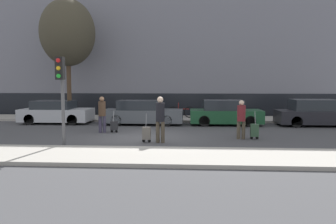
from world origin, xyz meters
The scene contains 17 objects.
ground_plane centered at (0.00, 0.00, 0.00)m, with size 80.00×80.00×0.00m, color #424244.
sidewalk_near centered at (0.00, -3.75, 0.06)m, with size 28.00×2.50×0.12m.
sidewalk_far centered at (0.00, 7.00, 0.06)m, with size 28.00×3.00×0.12m.
building_facade centered at (0.00, 10.26, 4.88)m, with size 28.00×2.18×9.80m.
parked_car_0 centered at (-5.74, 4.69, 0.63)m, with size 3.95×1.91×1.32m.
parked_car_1 centered at (-0.66, 4.48, 0.64)m, with size 4.44×1.74×1.36m.
parked_car_2 centered at (3.96, 4.54, 0.65)m, with size 3.94×1.73×1.39m.
parked_car_3 centered at (8.86, 4.48, 0.67)m, with size 4.22×1.78×1.44m.
pedestrian_left centered at (-2.11, 1.27, 0.97)m, with size 0.35×0.34×1.70m.
trolley_left centered at (-1.57, 1.36, 0.32)m, with size 0.34×0.29×1.07m.
pedestrian_center centered at (0.85, -1.12, 1.03)m, with size 0.35×0.34×1.81m.
trolley_center centered at (0.30, -1.09, 0.36)m, with size 0.34×0.29×1.15m.
pedestrian_right centered at (4.14, -0.06, 0.92)m, with size 0.35×0.34×1.62m.
trolley_right centered at (4.69, -0.09, 0.38)m, with size 0.34×0.29×1.18m.
traffic_light centered at (-2.58, -2.37, 2.33)m, with size 0.28×0.47×3.25m.
parked_bicycle centered at (1.47, 7.06, 0.49)m, with size 1.77×0.06×0.96m.
bare_tree_near_crossing centered at (-5.68, 6.66, 5.47)m, with size 3.42×3.42×7.47m.
Camera 1 is at (1.98, -13.77, 2.34)m, focal length 35.00 mm.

